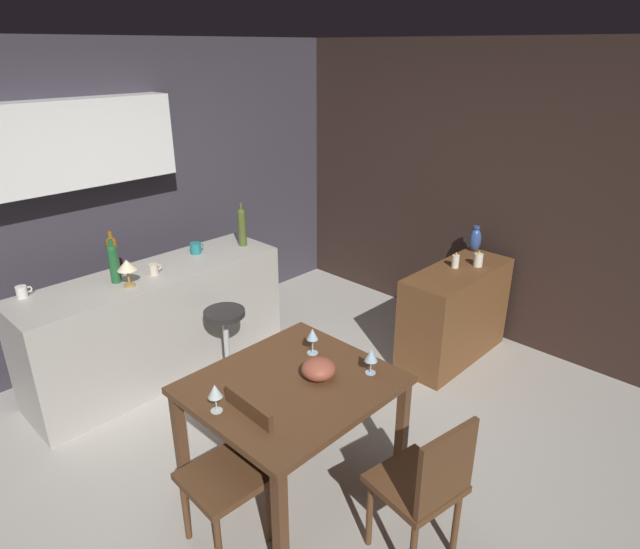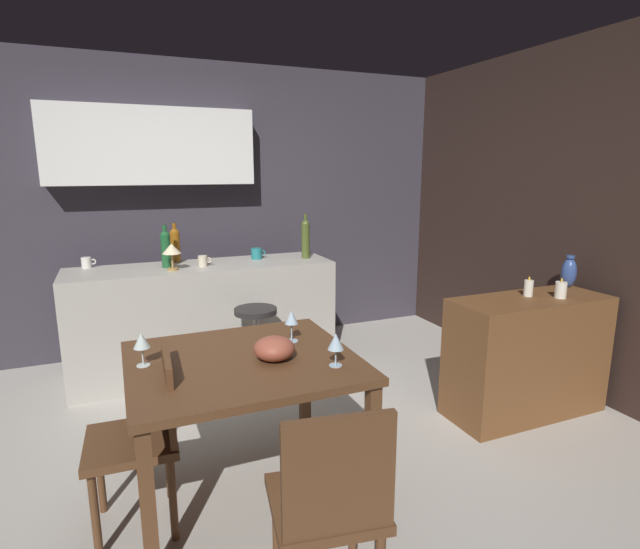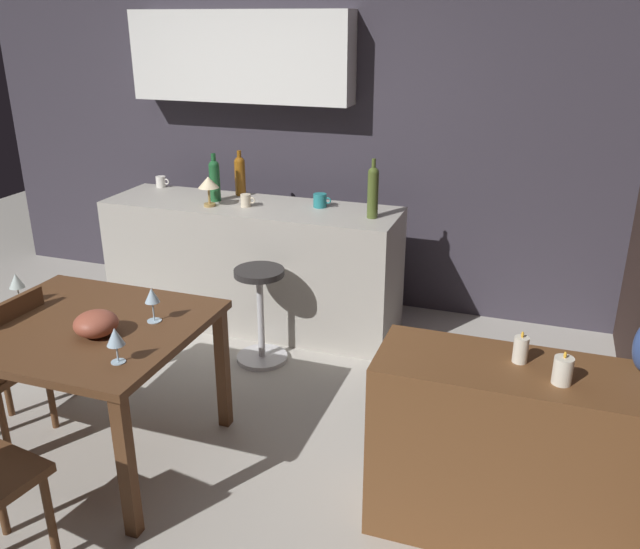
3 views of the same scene
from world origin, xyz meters
name	(u,v)px [view 3 (image 3 of 3)]	position (x,y,z in m)	size (l,w,h in m)	color
ground_plane	(153,424)	(0.00, 0.00, 0.00)	(9.00, 9.00, 0.00)	#B7B2A8
wall_kitchen_back	(279,116)	(-0.06, 2.08, 1.41)	(5.20, 0.33, 2.60)	#38333D
dining_table	(85,340)	(-0.12, -0.30, 0.65)	(1.10, 0.98, 0.74)	#56351E
kitchen_counter	(253,265)	(-0.01, 1.40, 0.45)	(2.10, 0.60, 0.90)	#B2ADA3
sideboard_cabinet	(504,452)	(1.88, -0.20, 0.41)	(1.10, 0.44, 0.82)	brown
chair_near_window	(5,362)	(-0.60, -0.36, 0.47)	(0.42, 0.42, 0.84)	#56351E
bar_stool	(261,313)	(0.28, 0.88, 0.34)	(0.34, 0.34, 0.64)	#262323
wine_glass_left	(115,337)	(0.27, -0.57, 0.86)	(0.08, 0.08, 0.16)	silver
wine_glass_right	(16,282)	(-0.58, -0.21, 0.86)	(0.08, 0.08, 0.17)	silver
wine_glass_center	(152,297)	(0.19, -0.16, 0.87)	(0.07, 0.07, 0.17)	silver
fruit_bowl	(96,324)	(0.03, -0.38, 0.80)	(0.20, 0.20, 0.12)	#9E4C38
wine_bottle_olive	(373,190)	(0.87, 1.37, 1.08)	(0.07, 0.07, 0.39)	#475623
wine_bottle_green	(215,179)	(-0.29, 1.41, 1.06)	(0.07, 0.07, 0.34)	#1E592D
wine_bottle_amber	(240,174)	(-0.19, 1.62, 1.05)	(0.08, 0.08, 0.33)	#8C5114
cup_white	(161,182)	(-0.87, 1.64, 0.94)	(0.11, 0.07, 0.08)	white
cup_cream	(246,200)	(-0.02, 1.34, 0.94)	(0.11, 0.07, 0.09)	beige
cup_teal	(320,200)	(0.47, 1.50, 0.95)	(0.13, 0.09, 0.09)	teal
counter_lamp	(208,184)	(-0.26, 1.27, 1.06)	(0.14, 0.14, 0.21)	#A58447
pillar_candle_tall	(563,371)	(2.05, -0.27, 0.87)	(0.07, 0.07, 0.13)	white
pillar_candle_short	(521,350)	(1.89, -0.15, 0.88)	(0.06, 0.06, 0.14)	white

